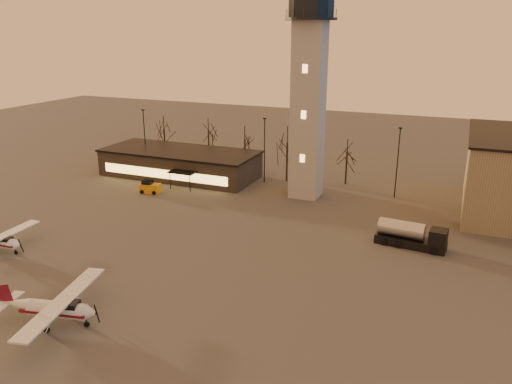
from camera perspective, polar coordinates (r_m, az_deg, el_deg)
ground at (r=46.85m, az=-5.56°, el=-11.15°), size 220.00×220.00×0.00m
control_tower at (r=69.05m, az=6.08°, el=12.56°), size 6.80×6.80×32.60m
terminal at (r=82.30m, az=-8.66°, el=3.30°), size 25.40×12.20×4.30m
light_poles at (r=71.70m, az=6.41°, el=3.89°), size 58.50×12.25×10.14m
tree_row at (r=83.85m, az=-1.34°, el=6.43°), size 37.20×9.20×8.80m
cessna_front at (r=44.32m, az=-21.54°, el=-12.65°), size 9.23×11.58×3.19m
cessna_rear at (r=60.37m, az=-27.15°, el=-5.29°), size 7.82×9.89×2.72m
fuel_truck at (r=57.63m, az=17.24°, el=-4.92°), size 7.72×3.07×2.80m
service_cart at (r=74.79m, az=-12.03°, el=0.44°), size 3.07×2.16×1.83m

